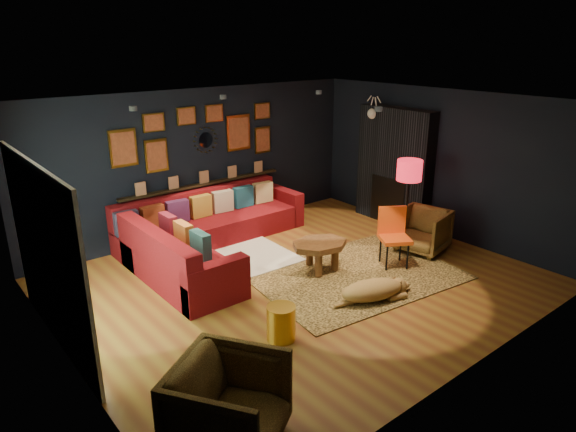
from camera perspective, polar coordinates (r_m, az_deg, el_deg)
floor at (r=7.64m, az=1.34°, el=-7.35°), size 6.50×6.50×0.00m
room_walls at (r=7.07m, az=1.44°, el=4.28°), size 6.50×6.50×6.50m
sectional at (r=8.55m, az=-9.70°, el=-2.25°), size 3.41×2.69×0.86m
ledge at (r=9.37m, az=-9.31°, el=3.54°), size 3.20×0.12×0.04m
gallery_wall at (r=9.20m, az=-9.79°, el=8.90°), size 3.15×0.04×1.02m
sunburst_mirror at (r=9.28m, az=-9.15°, el=8.35°), size 0.47×0.16×0.47m
fireplace at (r=9.97m, az=11.67°, el=4.97°), size 0.31×1.60×2.20m
deer_head at (r=10.13m, az=10.03°, el=11.23°), size 0.50×0.28×0.45m
sliding_door at (r=6.35m, az=-25.19°, el=-4.11°), size 0.06×2.80×2.20m
ceiling_spots at (r=7.50m, az=-2.56°, el=12.67°), size 3.30×2.50×0.06m
shag_rug at (r=8.34m, az=-6.85°, el=-4.98°), size 2.15×1.60×0.03m
leopard_rug at (r=7.90m, az=7.51°, el=-6.50°), size 3.22×2.47×0.02m
coffee_table at (r=7.84m, az=3.56°, el=-3.51°), size 1.02×0.84×0.45m
pouf at (r=7.39m, az=-9.85°, el=-7.00°), size 0.48×0.48×0.31m
armchair_left at (r=4.71m, az=-6.61°, el=-19.88°), size 1.21×1.19×0.92m
armchair_right at (r=8.84m, az=14.66°, el=-1.37°), size 0.87×0.90×0.79m
gold_stool at (r=6.22m, az=-0.76°, el=-11.77°), size 0.35×0.35×0.43m
orange_chair at (r=8.16m, az=11.64°, el=-1.72°), size 0.61×0.61×0.93m
floor_lamp at (r=8.76m, az=13.31°, el=4.51°), size 0.42×0.42×1.51m
dog at (r=7.13m, az=9.35°, el=-7.73°), size 1.37×0.96×0.39m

